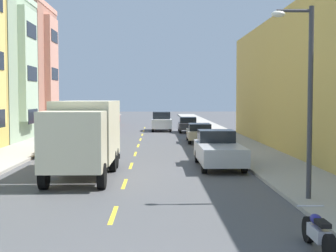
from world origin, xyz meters
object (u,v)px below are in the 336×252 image
at_px(delivery_box_truck, 85,133).
at_px(moving_white_sedan, 161,121).
at_px(parked_suv_forest, 84,129).
at_px(parked_hatchback_charcoal, 188,125).
at_px(parked_suv_burgundy, 97,122).
at_px(parked_pickup_red, 110,118).
at_px(parked_motorcycle, 318,233).
at_px(street_lamp, 305,87).
at_px(parked_sedan_orange, 62,142).
at_px(parked_sedan_champagne, 199,133).
at_px(parked_pickup_silver, 219,150).

height_order(delivery_box_truck, moving_white_sedan, delivery_box_truck).
height_order(delivery_box_truck, parked_suv_forest, delivery_box_truck).
bearing_deg(parked_hatchback_charcoal, parked_suv_burgundy, 178.80).
bearing_deg(parked_pickup_red, moving_white_sedan, -58.98).
bearing_deg(parked_suv_burgundy, parked_hatchback_charcoal, -1.20).
bearing_deg(parked_motorcycle, street_lamp, 76.41).
bearing_deg(parked_suv_forest, parked_sedan_orange, -89.84).
xyz_separation_m(street_lamp, parked_pickup_red, (-10.24, 43.76, -2.88)).
distance_m(parked_hatchback_charcoal, parked_motorcycle, 36.24).
bearing_deg(street_lamp, parked_sedan_orange, 127.65).
bearing_deg(parked_sedan_orange, parked_sedan_champagne, 41.16).
distance_m(parked_suv_burgundy, parked_hatchback_charcoal, 8.77).
xyz_separation_m(delivery_box_truck, parked_sedan_champagne, (6.30, 15.37, -1.10)).
bearing_deg(moving_white_sedan, parked_sedan_champagne, -78.07).
bearing_deg(delivery_box_truck, street_lamp, -35.30).
relative_size(delivery_box_truck, parked_sedan_orange, 1.64).
bearing_deg(parked_pickup_red, parked_sedan_champagne, -68.99).
height_order(parked_sedan_orange, parked_motorcycle, parked_sedan_orange).
xyz_separation_m(street_lamp, parked_suv_burgundy, (-10.39, 31.53, -2.72)).
distance_m(parked_pickup_silver, parked_motorcycle, 12.95).
bearing_deg(street_lamp, parked_suv_burgundy, 108.24).
bearing_deg(street_lamp, parked_hatchback_charcoal, 92.97).
bearing_deg(parked_pickup_silver, parked_suv_forest, 121.74).
distance_m(street_lamp, parked_suv_burgundy, 33.31).
bearing_deg(parked_pickup_silver, moving_white_sedan, 95.50).
xyz_separation_m(parked_suv_forest, parked_pickup_silver, (8.54, -13.80, -0.16)).
bearing_deg(street_lamp, parked_suv_forest, 115.06).
bearing_deg(street_lamp, parked_sedan_champagne, 93.94).
height_order(parked_sedan_champagne, parked_pickup_red, parked_pickup_red).
xyz_separation_m(street_lamp, parked_sedan_champagne, (-1.43, 20.85, -2.96)).
bearing_deg(parked_pickup_silver, parked_pickup_red, 103.48).
bearing_deg(parked_pickup_silver, street_lamp, -78.25).
xyz_separation_m(delivery_box_truck, parked_sedan_orange, (-2.45, 7.73, -1.10)).
bearing_deg(parked_motorcycle, parked_suv_forest, 108.66).
bearing_deg(parked_sedan_orange, parked_motorcycle, -63.55).
distance_m(delivery_box_truck, parked_hatchback_charcoal, 26.60).
bearing_deg(parked_motorcycle, parked_sedan_champagne, 90.56).
height_order(parked_suv_forest, moving_white_sedan, same).
bearing_deg(parked_sedan_champagne, delivery_box_truck, -112.27).
relative_size(parked_hatchback_charcoal, moving_white_sedan, 0.84).
height_order(street_lamp, parked_motorcycle, street_lamp).
distance_m(moving_white_sedan, parked_motorcycle, 38.62).
height_order(street_lamp, parked_sedan_champagne, street_lamp).
bearing_deg(parked_suv_burgundy, street_lamp, -71.76).
height_order(delivery_box_truck, parked_pickup_silver, delivery_box_truck).
height_order(delivery_box_truck, parked_motorcycle, delivery_box_truck).
distance_m(parked_sedan_orange, parked_suv_forest, 8.64).
height_order(parked_pickup_silver, parked_pickup_red, same).
xyz_separation_m(parked_sedan_orange, parked_pickup_silver, (8.51, -5.16, 0.08)).
distance_m(delivery_box_truck, parked_suv_burgundy, 26.20).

